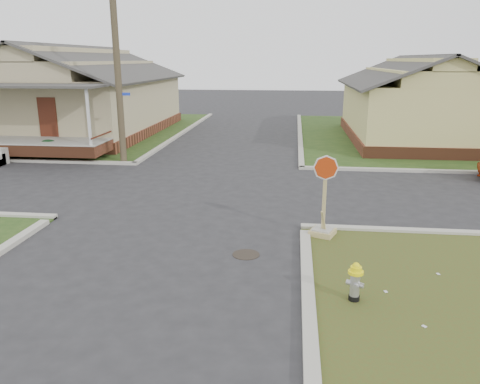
# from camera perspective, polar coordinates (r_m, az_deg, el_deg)

# --- Properties ---
(ground) EXTENTS (120.00, 120.00, 0.00)m
(ground) POSITION_cam_1_polar(r_m,az_deg,el_deg) (11.94, -9.63, -6.11)
(ground) COLOR #272729
(ground) RESTS_ON ground
(verge_far_left) EXTENTS (19.00, 19.00, 0.05)m
(verge_far_left) POSITION_cam_1_polar(r_m,az_deg,el_deg) (33.19, -22.93, 7.03)
(verge_far_left) COLOR #244017
(verge_far_left) RESTS_ON ground
(curbs) EXTENTS (80.00, 40.00, 0.12)m
(curbs) POSITION_cam_1_polar(r_m,az_deg,el_deg) (16.55, -4.90, 0.31)
(curbs) COLOR #B0AD9F
(curbs) RESTS_ON ground
(manhole) EXTENTS (0.64, 0.64, 0.01)m
(manhole) POSITION_cam_1_polar(r_m,az_deg,el_deg) (11.09, 0.73, -7.62)
(manhole) COLOR black
(manhole) RESTS_ON ground
(corner_house) EXTENTS (10.10, 15.50, 5.30)m
(corner_house) POSITION_cam_1_polar(r_m,az_deg,el_deg) (30.41, -19.58, 10.95)
(corner_house) COLOR brown
(corner_house) RESTS_ON ground
(side_house_yellow) EXTENTS (7.60, 11.60, 4.70)m
(side_house_yellow) POSITION_cam_1_polar(r_m,az_deg,el_deg) (28.03, 20.90, 10.30)
(side_house_yellow) COLOR brown
(side_house_yellow) RESTS_ON ground
(utility_pole) EXTENTS (1.80, 0.28, 9.00)m
(utility_pole) POSITION_cam_1_polar(r_m,az_deg,el_deg) (20.88, -14.83, 16.04)
(utility_pole) COLOR #453927
(utility_pole) RESTS_ON ground
(fire_hydrant) EXTENTS (0.29, 0.29, 0.77)m
(fire_hydrant) POSITION_cam_1_polar(r_m,az_deg,el_deg) (9.12, 13.87, -10.34)
(fire_hydrant) COLOR black
(fire_hydrant) RESTS_ON ground
(stop_sign) EXTENTS (0.60, 0.58, 2.11)m
(stop_sign) POSITION_cam_1_polar(r_m,az_deg,el_deg) (12.18, 10.12, -3.17)
(stop_sign) COLOR tan
(stop_sign) RESTS_ON ground
(hedge_right) EXTENTS (1.23, 1.01, 0.94)m
(hedge_right) POSITION_cam_1_polar(r_m,az_deg,el_deg) (23.07, -22.28, 4.96)
(hedge_right) COLOR #123218
(hedge_right) RESTS_ON verge_far_left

